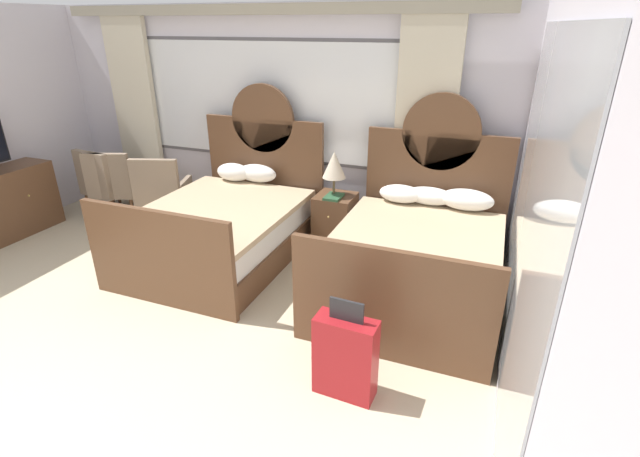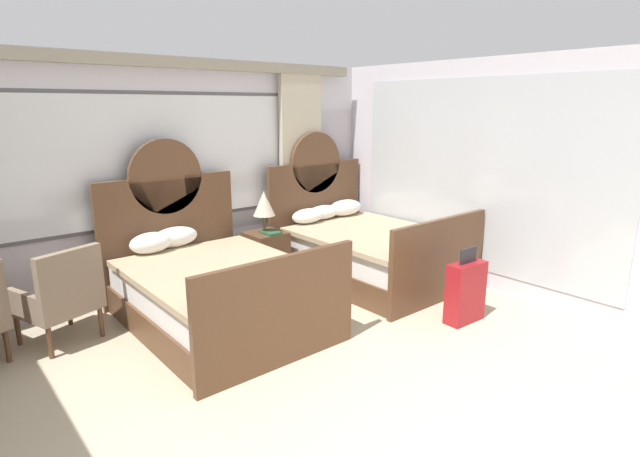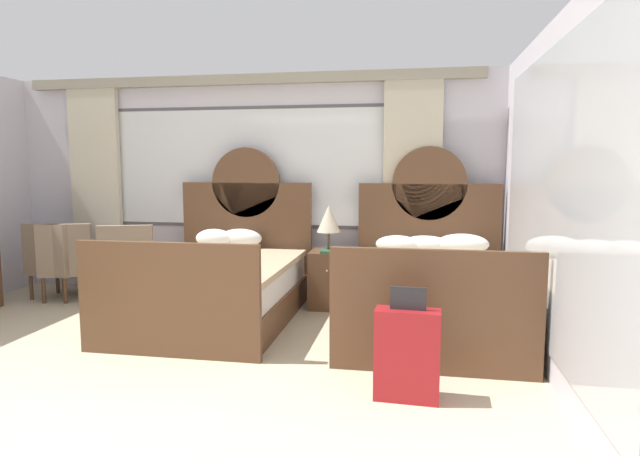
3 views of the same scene
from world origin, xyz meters
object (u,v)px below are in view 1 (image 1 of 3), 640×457
(bed_near_mirror, at_px, (416,256))
(armchair_by_window_centre, at_px, (115,183))
(book_on_nightstand, at_px, (334,197))
(armchair_by_window_left, at_px, (162,189))
(bed_near_window, at_px, (225,225))
(nightstand_between_beds, at_px, (335,221))
(table_lamp_on_nightstand, at_px, (334,165))
(armchair_by_window_right, at_px, (106,182))
(suitcase_on_floor, at_px, (345,357))

(bed_near_mirror, xyz_separation_m, armchair_by_window_centre, (-4.23, 0.51, 0.10))
(bed_near_mirror, relative_size, book_on_nightstand, 8.45)
(armchair_by_window_left, bearing_deg, armchair_by_window_centre, 179.98)
(bed_near_window, distance_m, nightstand_between_beds, 1.28)
(table_lamp_on_nightstand, relative_size, book_on_nightstand, 1.99)
(table_lamp_on_nightstand, xyz_separation_m, armchair_by_window_right, (-3.28, -0.16, -0.53))
(table_lamp_on_nightstand, height_order, armchair_by_window_centre, table_lamp_on_nightstand)
(bed_near_mirror, bearing_deg, armchair_by_window_left, 171.67)
(suitcase_on_floor, bearing_deg, armchair_by_window_right, 153.20)
(nightstand_between_beds, xyz_separation_m, armchair_by_window_left, (-2.37, -0.16, 0.15))
(bed_near_mirror, distance_m, armchair_by_window_centre, 4.26)
(armchair_by_window_right, bearing_deg, table_lamp_on_nightstand, 2.78)
(armchair_by_window_left, bearing_deg, table_lamp_on_nightstand, 3.78)
(bed_near_mirror, bearing_deg, suitcase_on_floor, -96.78)
(armchair_by_window_left, distance_m, suitcase_on_floor, 3.89)
(table_lamp_on_nightstand, distance_m, suitcase_on_floor, 2.55)
(bed_near_mirror, distance_m, armchair_by_window_left, 3.49)
(bed_near_window, bearing_deg, armchair_by_window_right, 166.96)
(bed_near_window, height_order, armchair_by_window_left, bed_near_window)
(bed_near_mirror, xyz_separation_m, nightstand_between_beds, (-1.08, 0.67, -0.05))
(table_lamp_on_nightstand, xyz_separation_m, book_on_nightstand, (0.03, -0.08, -0.34))
(bed_near_window, xyz_separation_m, armchair_by_window_right, (-2.21, 0.51, 0.10))
(nightstand_between_beds, height_order, armchair_by_window_left, armchair_by_window_left)
(bed_near_mirror, relative_size, nightstand_between_beds, 3.41)
(table_lamp_on_nightstand, bearing_deg, nightstand_between_beds, 24.89)
(bed_near_window, xyz_separation_m, suitcase_on_floor, (1.98, -1.60, -0.05))
(nightstand_between_beds, xyz_separation_m, armchair_by_window_right, (-3.30, -0.17, 0.15))
(armchair_by_window_centre, height_order, suitcase_on_floor, armchair_by_window_centre)
(suitcase_on_floor, bearing_deg, nightstand_between_beds, 111.31)
(armchair_by_window_centre, height_order, armchair_by_window_right, same)
(table_lamp_on_nightstand, bearing_deg, armchair_by_window_centre, -177.16)
(bed_near_window, bearing_deg, table_lamp_on_nightstand, 32.17)
(bed_near_mirror, xyz_separation_m, book_on_nightstand, (-1.07, 0.58, 0.28))
(book_on_nightstand, height_order, armchair_by_window_right, armchair_by_window_right)
(table_lamp_on_nightstand, bearing_deg, suitcase_on_floor, -68.25)
(book_on_nightstand, bearing_deg, table_lamp_on_nightstand, 109.35)
(armchair_by_window_left, bearing_deg, armchair_by_window_right, -179.76)
(armchair_by_window_centre, xyz_separation_m, suitcase_on_floor, (4.03, -2.12, -0.15))
(table_lamp_on_nightstand, relative_size, armchair_by_window_centre, 0.56)
(bed_near_mirror, height_order, table_lamp_on_nightstand, bed_near_mirror)
(nightstand_between_beds, height_order, table_lamp_on_nightstand, table_lamp_on_nightstand)
(bed_near_window, height_order, armchair_by_window_centre, bed_near_window)
(bed_near_window, relative_size, armchair_by_window_right, 2.37)
(book_on_nightstand, xyz_separation_m, suitcase_on_floor, (0.88, -2.20, -0.34))
(armchair_by_window_centre, distance_m, suitcase_on_floor, 4.56)
(book_on_nightstand, bearing_deg, nightstand_between_beds, 97.21)
(table_lamp_on_nightstand, xyz_separation_m, armchair_by_window_left, (-2.35, -0.16, -0.53))
(bed_near_window, relative_size, bed_near_mirror, 1.00)
(bed_near_window, bearing_deg, book_on_nightstand, 28.34)
(bed_near_window, bearing_deg, suitcase_on_floor, -39.06)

